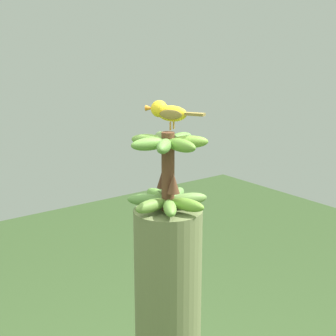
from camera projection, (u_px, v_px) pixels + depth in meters
name	position (u px, v px, depth m)	size (l,w,h in m)	color
banana_bunch	(168.00, 172.00, 1.50)	(0.25, 0.25, 0.23)	brown
perched_bird	(168.00, 112.00, 1.51)	(0.17, 0.11, 0.08)	#C68933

